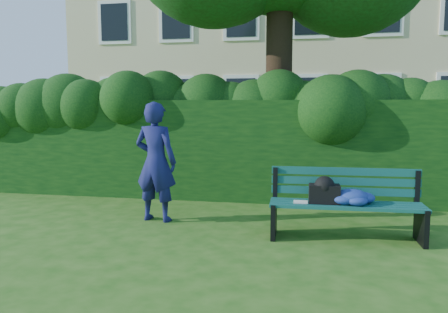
# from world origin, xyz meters

# --- Properties ---
(ground) EXTENTS (80.00, 80.00, 0.00)m
(ground) POSITION_xyz_m (0.00, 0.00, 0.00)
(ground) COLOR #225713
(ground) RESTS_ON ground
(apartment_building) EXTENTS (16.00, 8.08, 12.00)m
(apartment_building) POSITION_xyz_m (-0.00, 13.99, 6.00)
(apartment_building) COLOR #CDB98A
(apartment_building) RESTS_ON ground
(hedge) EXTENTS (10.00, 1.00, 1.80)m
(hedge) POSITION_xyz_m (0.00, 2.20, 0.90)
(hedge) COLOR black
(hedge) RESTS_ON ground
(park_bench) EXTENTS (1.94, 0.61, 0.89)m
(park_bench) POSITION_xyz_m (1.69, -0.07, 0.50)
(park_bench) COLOR #0D3F43
(park_bench) RESTS_ON ground
(man_reading) EXTENTS (0.70, 0.51, 1.76)m
(man_reading) POSITION_xyz_m (-0.97, 0.32, 0.88)
(man_reading) COLOR navy
(man_reading) RESTS_ON ground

